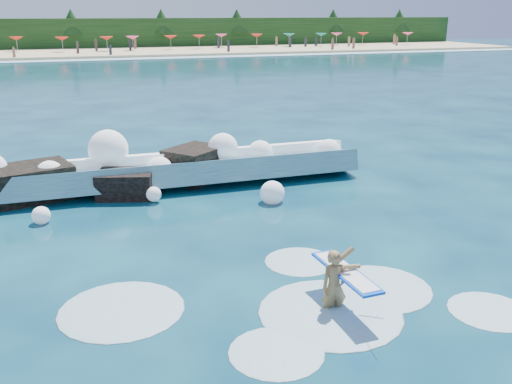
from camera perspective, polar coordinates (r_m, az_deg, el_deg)
ground at (r=14.29m, az=-3.14°, el=-7.49°), size 200.00×200.00×0.00m
beach at (r=90.74m, az=-17.05°, el=13.16°), size 140.00×20.00×0.40m
wet_band at (r=79.78m, az=-16.68°, el=12.57°), size 140.00×5.00×0.08m
treeline at (r=100.60m, az=-17.42°, el=14.81°), size 140.00×4.00×5.00m
breaking_wave at (r=20.85m, az=-11.65°, el=1.75°), size 16.20×2.60×1.40m
rock_cluster at (r=20.67m, az=-14.18°, el=1.34°), size 8.45×3.43×1.44m
surfer_with_board at (r=12.24m, az=8.09°, el=-9.06°), size 0.88×2.82×1.62m
wave_spray at (r=20.63m, az=-12.67°, el=2.91°), size 15.63×4.82×2.14m
surf_foam at (r=12.57m, az=3.84°, el=-11.23°), size 9.61×5.42×0.15m
beach_umbrellas at (r=92.50m, az=-17.27°, el=14.49°), size 113.25×6.16×0.50m
beachgoers at (r=88.14m, az=-15.33°, el=13.78°), size 100.08×13.43×1.93m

